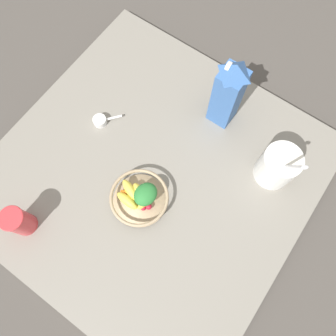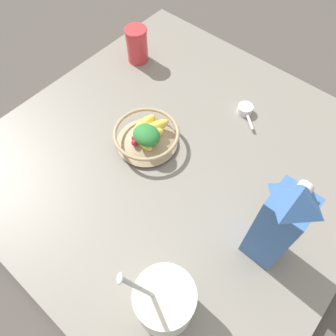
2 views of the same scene
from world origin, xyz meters
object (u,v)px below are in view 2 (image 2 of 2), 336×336
object	(u,v)px
fruit_bowl	(147,136)
milk_carton	(279,224)
yogurt_tub	(165,301)
drinking_cup	(137,44)

from	to	relation	value
fruit_bowl	milk_carton	distance (m)	0.42
milk_carton	fruit_bowl	bearing A→B (deg)	-6.66
fruit_bowl	yogurt_tub	xyz separation A→B (m)	(-0.32, 0.29, 0.04)
fruit_bowl	yogurt_tub	distance (m)	0.43
fruit_bowl	milk_carton	xyz separation A→B (m)	(-0.40, 0.05, 0.10)
fruit_bowl	milk_carton	world-z (taller)	milk_carton
fruit_bowl	drinking_cup	world-z (taller)	drinking_cup
milk_carton	drinking_cup	bearing A→B (deg)	-23.39
fruit_bowl	yogurt_tub	size ratio (longest dim) A/B	0.72
fruit_bowl	milk_carton	bearing A→B (deg)	173.34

